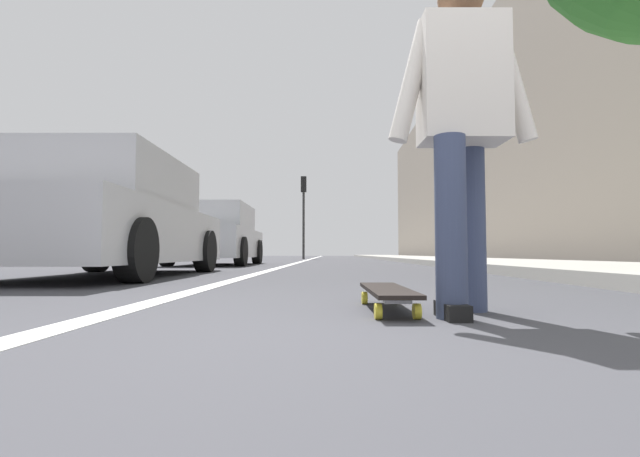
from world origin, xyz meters
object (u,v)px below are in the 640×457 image
Objects in this scene: parked_car_mid at (217,236)px; traffic_light at (304,202)px; skateboard at (387,292)px; parked_car_near at (111,220)px; skater_person at (462,118)px.

parked_car_mid is 12.15m from traffic_light.
parked_car_near is (3.31, 3.07, 0.62)m from skateboard.
traffic_light reaches higher than skater_person.
skateboard is 21.02m from traffic_light.
parked_car_mid is (5.59, 0.08, 0.01)m from parked_car_near.
traffic_light reaches higher than parked_car_mid.
parked_car_mid reaches higher than parked_car_near.
traffic_light is (17.45, -1.33, 2.22)m from parked_car_near.
skateboard is at bearing 66.64° from skater_person.
parked_car_near is 17.64m from traffic_light.
parked_car_mid is 0.96× the size of traffic_light.
skater_person is (-0.15, -0.35, 0.84)m from skateboard.
parked_car_mid reaches higher than skateboard.
parked_car_near is at bearing 175.63° from traffic_light.
skateboard is 0.21× the size of parked_car_mid.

